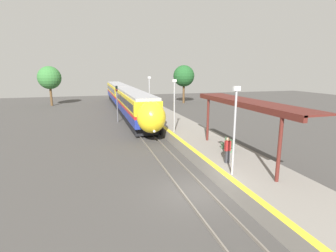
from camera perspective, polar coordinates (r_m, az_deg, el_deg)
name	(u,v)px	position (r m, az deg, el deg)	size (l,w,h in m)	color
ground_plane	(195,193)	(15.18, 5.83, -14.26)	(120.00, 120.00, 0.00)	#423F3D
rail_left	(183,193)	(14.91, 3.19, -14.40)	(0.08, 90.00, 0.15)	slate
rail_right	(207,190)	(15.41, 8.39, -13.60)	(0.08, 90.00, 0.15)	slate
train	(125,98)	(43.40, -9.40, 6.13)	(2.82, 41.88, 4.07)	black
platform_right	(254,177)	(16.69, 18.23, -10.59)	(4.32, 64.00, 0.93)	gray
platform_bench	(228,145)	(19.70, 12.96, -3.96)	(0.44, 1.40, 0.89)	#4C6B4C
person_waiting	(228,150)	(17.05, 12.84, -5.08)	(0.36, 0.22, 1.66)	#333338
railway_signal	(117,100)	(34.67, -11.04, 5.50)	(0.28, 0.28, 4.75)	#59595E
lamppost_near	(235,125)	(14.75, 14.31, 0.22)	(0.36, 0.20, 4.97)	#9E9EA3
lamppost_mid	(174,102)	(24.57, 1.38, 5.22)	(0.36, 0.20, 4.97)	#9E9EA3
lamppost_far	(149,93)	(35.01, -4.08, 7.24)	(0.36, 0.20, 4.97)	#9E9EA3
station_canopy	(244,104)	(18.24, 16.31, 4.55)	(2.02, 11.73, 3.81)	#511E19
background_tree_left	(49,78)	(54.88, -24.41, 9.53)	(4.28, 4.28, 7.46)	brown
background_tree_right	(184,76)	(54.37, 3.47, 10.80)	(4.30, 4.30, 7.70)	brown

